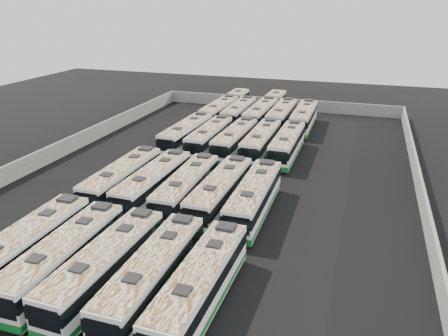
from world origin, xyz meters
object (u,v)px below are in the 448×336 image
(bus_midback_far_right, at_px, (287,144))
(bus_back_far_left, at_px, (226,107))
(bus_back_right, at_px, (282,116))
(bus_front_far_right, at_px, (200,285))
(bus_front_center, at_px, (106,265))
(bus_midfront_far_left, at_px, (123,179))
(bus_midback_left, at_px, (210,137))
(bus_back_center, at_px, (266,110))
(bus_midfront_center, at_px, (187,188))
(bus_front_left, at_px, (65,257))
(bus_midfront_far_right, at_px, (254,197))
(bus_front_right, at_px, (153,274))
(bus_midback_far_left, at_px, (187,134))
(bus_front_far_left, at_px, (26,248))
(bus_midback_center, at_px, (235,140))
(bus_midback_right, at_px, (261,142))
(bus_back_left, at_px, (239,113))
(bus_back_far_right, at_px, (304,118))
(bus_midfront_left, at_px, (154,183))
(bus_midfront_right, at_px, (220,192))

(bus_midback_far_right, xyz_separation_m, bus_back_far_left, (-14.37, 17.82, -0.00))
(bus_back_far_left, bearing_deg, bus_back_right, -16.02)
(bus_front_far_right, bearing_deg, bus_front_center, -179.34)
(bus_midfront_far_left, distance_m, bus_midback_left, 17.61)
(bus_back_center, bearing_deg, bus_midfront_center, -89.02)
(bus_front_left, bearing_deg, bus_midfront_far_right, 52.03)
(bus_front_right, height_order, bus_midback_far_left, bus_midback_far_left)
(bus_midfront_far_right, height_order, bus_midback_far_left, bus_midback_far_left)
(bus_midfront_far_left, xyz_separation_m, bus_midback_far_left, (0.09, 17.41, 0.03))
(bus_front_right, relative_size, bus_midback_far_right, 1.00)
(bus_midfront_center, relative_size, bus_back_right, 0.97)
(bus_midfront_far_left, relative_size, bus_midback_far_right, 1.01)
(bus_front_far_left, distance_m, bus_midfront_center, 16.42)
(bus_midback_center, distance_m, bus_midback_right, 3.64)
(bus_back_left, bearing_deg, bus_midfront_far_left, -96.57)
(bus_midfront_far_left, distance_m, bus_back_left, 32.14)
(bus_midfront_far_left, bearing_deg, bus_back_far_right, 65.26)
(bus_midback_right, bearing_deg, bus_midback_center, -177.52)
(bus_front_left, relative_size, bus_back_far_left, 0.65)
(bus_midback_center, height_order, bus_back_center, bus_back_center)
(bus_midfront_far_right, bearing_deg, bus_back_far_left, 111.39)
(bus_midback_far_left, bearing_deg, bus_midback_left, -1.53)
(bus_midfront_left, relative_size, bus_midfront_center, 1.02)
(bus_front_right, height_order, bus_back_far_left, bus_back_far_left)
(bus_midfront_right, bearing_deg, bus_front_far_right, -75.44)
(bus_front_far_right, relative_size, bus_back_left, 1.01)
(bus_midback_right, height_order, bus_back_center, bus_back_center)
(bus_midfront_center, distance_m, bus_midback_left, 17.59)
(bus_front_far_right, relative_size, bus_back_right, 0.97)
(bus_front_far_left, bearing_deg, bus_midfront_right, 52.54)
(bus_front_right, relative_size, bus_midback_center, 1.00)
(bus_midback_far_left, height_order, bus_back_left, bus_midback_far_left)
(bus_front_far_left, distance_m, bus_front_far_right, 14.47)
(bus_front_right, height_order, bus_back_center, bus_back_center)
(bus_midback_right, distance_m, bus_back_left, 16.35)
(bus_front_center, height_order, bus_midfront_center, bus_front_center)
(bus_midfront_center, bearing_deg, bus_midfront_right, -1.23)
(bus_midfront_far_right, bearing_deg, bus_midfront_right, 176.00)
(bus_front_right, distance_m, bus_front_far_right, 3.58)
(bus_front_center, distance_m, bus_back_right, 46.76)
(bus_midfront_far_left, xyz_separation_m, bus_midback_left, (3.66, 17.23, -0.04))
(bus_front_center, bearing_deg, bus_back_far_right, 82.39)
(bus_front_far_left, relative_size, bus_back_right, 1.00)
(bus_front_center, relative_size, bus_midfront_far_right, 0.99)
(bus_front_far_left, xyz_separation_m, bus_midfront_left, (3.55, 14.66, -0.03))
(bus_front_right, distance_m, bus_back_far_right, 46.54)
(bus_front_center, height_order, bus_back_center, bus_back_center)
(bus_midfront_left, bearing_deg, bus_midfront_center, 1.97)
(bus_midfront_center, height_order, bus_back_far_right, bus_back_far_right)
(bus_midback_center, relative_size, bus_back_center, 0.63)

